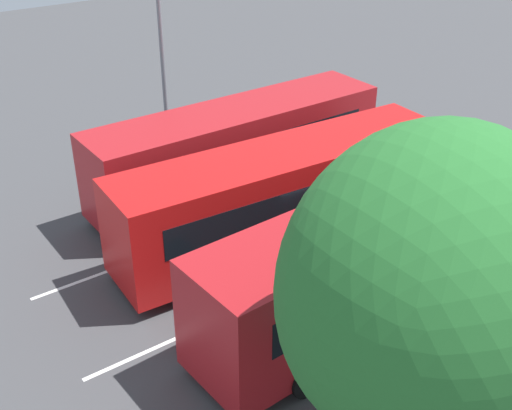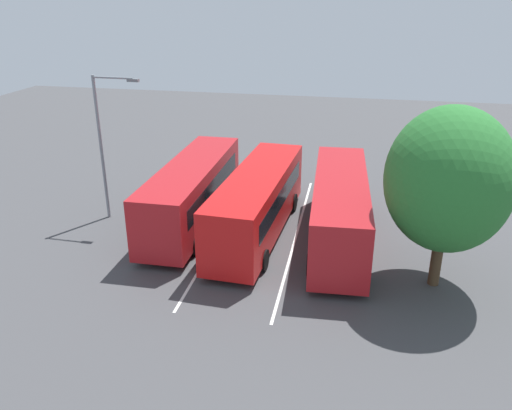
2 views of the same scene
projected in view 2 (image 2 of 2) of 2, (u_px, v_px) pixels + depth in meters
ground_plane at (260, 232)px, 25.54m from camera, size 71.92×71.92×0.00m
bus_far_left at (340, 208)px, 23.92m from camera, size 10.58×2.98×3.13m
bus_center_left at (258, 201)px, 24.67m from camera, size 10.57×2.92×3.13m
bus_center_right at (192, 191)px, 25.97m from camera, size 10.49×2.64×3.13m
pedestrian at (351, 171)px, 31.02m from camera, size 0.40×0.40×1.71m
street_lamp at (105, 139)px, 25.55m from camera, size 0.23×2.42×7.34m
depot_tree at (448, 180)px, 19.29m from camera, size 5.28×4.75×7.27m
lane_stripe_outer_left at (296, 235)px, 25.19m from camera, size 14.97×0.33×0.01m
lane_stripe_inner_left at (224, 228)px, 25.88m from camera, size 14.97×0.33×0.01m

